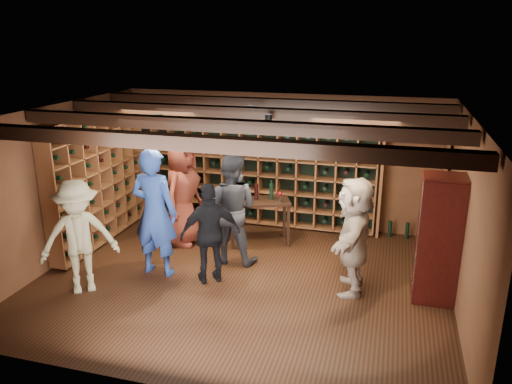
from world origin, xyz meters
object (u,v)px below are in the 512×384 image
(guest_khaki, at_px, (79,237))
(display_cabinet, at_px, (438,242))
(guest_red_floral, at_px, (183,193))
(man_grey_suit, at_px, (231,209))
(man_blue_shirt, at_px, (155,212))
(guest_beige, at_px, (354,235))
(guest_woman_black, at_px, (210,234))
(tasting_table, at_px, (259,205))

(guest_khaki, bearing_deg, display_cabinet, -23.81)
(guest_red_floral, height_order, guest_khaki, guest_red_floral)
(man_grey_suit, height_order, guest_khaki, man_grey_suit)
(display_cabinet, relative_size, man_blue_shirt, 0.89)
(man_blue_shirt, relative_size, guest_beige, 1.17)
(man_blue_shirt, distance_m, man_grey_suit, 1.21)
(guest_woman_black, bearing_deg, man_blue_shirt, -35.14)
(man_grey_suit, relative_size, guest_khaki, 1.08)
(man_blue_shirt, bearing_deg, guest_beige, -171.70)
(man_blue_shirt, distance_m, guest_woman_black, 0.92)
(guest_beige, bearing_deg, guest_red_floral, -108.91)
(man_grey_suit, height_order, tasting_table, man_grey_suit)
(guest_woman_black, relative_size, guest_beige, 0.90)
(man_blue_shirt, xyz_separation_m, guest_red_floral, (-0.07, 1.18, -0.06))
(guest_woman_black, xyz_separation_m, tasting_table, (0.30, 1.57, -0.05))
(guest_beige, bearing_deg, tasting_table, -128.20)
(guest_khaki, bearing_deg, tasting_table, 13.07)
(guest_woman_black, bearing_deg, guest_khaki, -8.10)
(display_cabinet, height_order, tasting_table, display_cabinet)
(display_cabinet, bearing_deg, man_blue_shirt, -175.69)
(guest_beige, relative_size, tasting_table, 1.45)
(man_grey_suit, relative_size, guest_red_floral, 0.97)
(man_grey_suit, xyz_separation_m, guest_red_floral, (-1.03, 0.46, 0.03))
(man_grey_suit, distance_m, guest_beige, 2.01)
(display_cabinet, distance_m, man_blue_shirt, 4.04)
(guest_khaki, height_order, guest_beige, guest_beige)
(display_cabinet, relative_size, guest_khaki, 1.06)
(guest_khaki, bearing_deg, guest_beige, -20.85)
(guest_khaki, bearing_deg, man_grey_suit, 4.60)
(guest_khaki, xyz_separation_m, tasting_table, (1.97, 2.33, -0.12))
(guest_woman_black, relative_size, tasting_table, 1.30)
(man_grey_suit, bearing_deg, display_cabinet, 172.39)
(man_blue_shirt, height_order, guest_woman_black, man_blue_shirt)
(display_cabinet, relative_size, man_grey_suit, 0.98)
(guest_khaki, relative_size, guest_beige, 0.98)
(man_blue_shirt, height_order, man_grey_suit, man_blue_shirt)
(display_cabinet, xyz_separation_m, guest_beige, (-1.11, -0.05, -0.01))
(guest_beige, bearing_deg, man_grey_suit, -105.22)
(man_grey_suit, bearing_deg, guest_beige, 166.60)
(man_grey_suit, distance_m, guest_khaki, 2.31)
(man_grey_suit, bearing_deg, man_blue_shirt, 37.25)
(guest_beige, xyz_separation_m, tasting_table, (-1.72, 1.28, -0.14))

